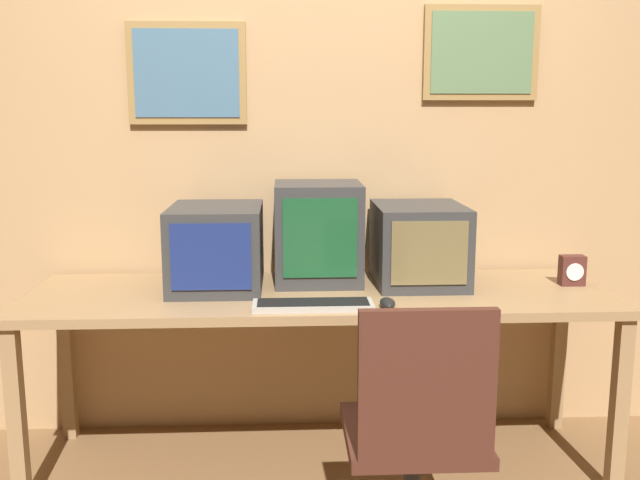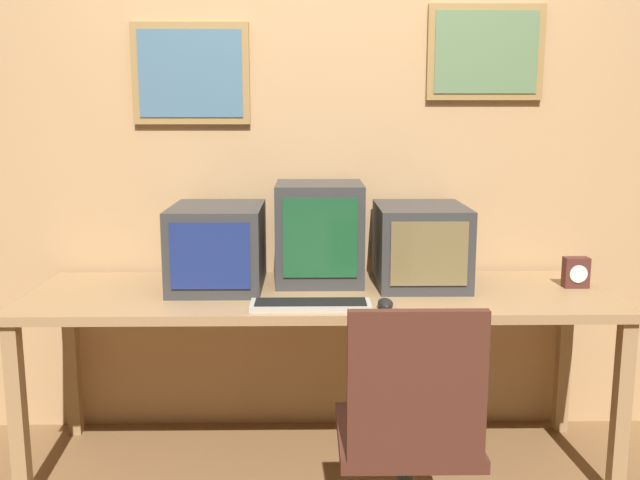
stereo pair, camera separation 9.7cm
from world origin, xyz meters
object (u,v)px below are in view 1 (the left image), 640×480
at_px(keyboard_main, 313,305).
at_px(desk_clock, 572,270).
at_px(monitor_center, 318,233).
at_px(monitor_left, 217,247).
at_px(mouse_near_keyboard, 387,303).
at_px(office_chair, 416,458).
at_px(monitor_right, 419,244).

relative_size(keyboard_main, desk_clock, 3.55).
height_order(keyboard_main, desk_clock, desk_clock).
bearing_deg(monitor_center, monitor_left, -169.03).
bearing_deg(monitor_left, mouse_near_keyboard, -27.72).
distance_m(keyboard_main, office_chair, 0.68).
distance_m(monitor_center, mouse_near_keyboard, 0.52).
xyz_separation_m(monitor_center, desk_clock, (1.05, -0.12, -0.15)).
relative_size(monitor_right, office_chair, 0.49).
bearing_deg(keyboard_main, monitor_center, 84.52).
relative_size(monitor_center, desk_clock, 3.35).
xyz_separation_m(monitor_right, keyboard_main, (-0.46, -0.37, -0.15)).
distance_m(monitor_left, keyboard_main, 0.53).
bearing_deg(mouse_near_keyboard, keyboard_main, 178.70).
relative_size(monitor_center, office_chair, 0.46).
xyz_separation_m(keyboard_main, desk_clock, (1.09, 0.30, 0.05)).
height_order(monitor_right, office_chair, monitor_right).
height_order(monitor_left, keyboard_main, monitor_left).
height_order(monitor_right, mouse_near_keyboard, monitor_right).
height_order(monitor_center, monitor_right, monitor_center).
distance_m(monitor_right, keyboard_main, 0.61).
height_order(monitor_left, office_chair, monitor_left).
distance_m(keyboard_main, mouse_near_keyboard, 0.27).
bearing_deg(monitor_left, office_chair, -50.43).
relative_size(monitor_center, mouse_near_keyboard, 3.96).
height_order(monitor_right, keyboard_main, monitor_right).
bearing_deg(desk_clock, mouse_near_keyboard, -159.50).
distance_m(monitor_right, office_chair, 1.01).
xyz_separation_m(monitor_left, monitor_center, (0.42, 0.08, 0.04)).
distance_m(monitor_right, mouse_near_keyboard, 0.44).
distance_m(monitor_left, office_chair, 1.19).
relative_size(monitor_left, mouse_near_keyboard, 4.39).
xyz_separation_m(monitor_left, keyboard_main, (0.38, -0.34, -0.15)).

